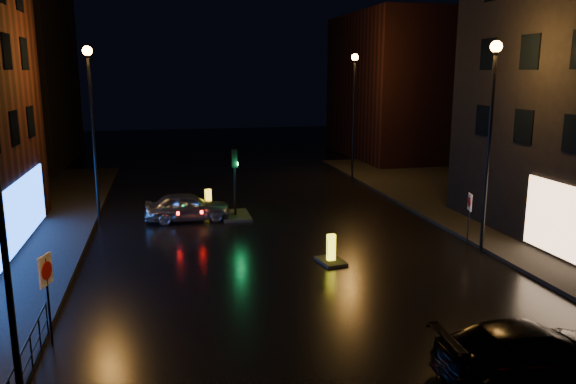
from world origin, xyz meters
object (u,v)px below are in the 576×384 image
silver_hatchback (187,207)px  bollard_far (208,205)px  bollard_near (331,256)px  road_sign_right (470,206)px  traffic_signal (235,207)px  dark_sedan (531,352)px  road_sign_left (46,278)px

silver_hatchback → bollard_far: size_ratio=2.74×
bollard_near → silver_hatchback: bearing=114.6°
bollard_far → road_sign_right: road_sign_right is taller
bollard_near → bollard_far: bearing=103.0°
traffic_signal → dark_sedan: size_ratio=0.74×
silver_hatchback → road_sign_right: (11.50, -6.54, 0.94)m
bollard_far → road_sign_right: size_ratio=0.69×
dark_sedan → road_sign_right: road_sign_right is taller
silver_hatchback → road_sign_left: size_ratio=1.64×
dark_sedan → road_sign_right: 10.99m
bollard_near → road_sign_left: road_sign_left is taller
dark_sedan → road_sign_right: size_ratio=2.13×
bollard_near → road_sign_right: bearing=0.1°
silver_hatchback → bollard_near: (5.09, -7.60, -0.46)m
silver_hatchback → road_sign_left: 13.08m
road_sign_left → silver_hatchback: bearing=89.6°
bollard_near → bollard_far: bollard_near is taller
traffic_signal → road_sign_left: 14.25m
dark_sedan → road_sign_left: size_ratio=1.85×
silver_hatchback → dark_sedan: silver_hatchback is taller
road_sign_left → dark_sedan: bearing=-2.2°
silver_hatchback → traffic_signal: bearing=-85.5°
road_sign_left → bollard_near: bearing=45.4°
traffic_signal → road_sign_right: bearing=-36.6°
bollard_near → road_sign_left: 10.56m
bollard_far → road_sign_left: (-5.39, -14.31, 1.65)m
traffic_signal → bollard_far: size_ratio=2.28×
traffic_signal → road_sign_right: traffic_signal is taller
road_sign_left → road_sign_right: road_sign_left is taller
traffic_signal → bollard_near: traffic_signal is taller
silver_hatchback → dark_sedan: size_ratio=0.89×
bollard_near → road_sign_left: size_ratio=0.56×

